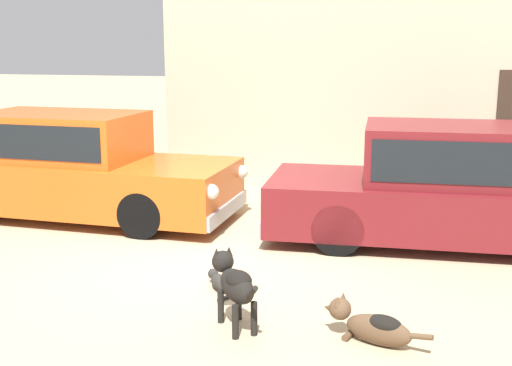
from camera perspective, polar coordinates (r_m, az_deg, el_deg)
ground_plane at (r=7.80m, az=-4.28°, el=-6.58°), size 80.00×80.00×0.00m
parked_sedan_nearest at (r=9.84m, az=-16.07°, el=1.52°), size 4.84×1.85×1.52m
parked_sedan_second at (r=8.54m, az=16.92°, el=-0.26°), size 4.86×1.92×1.51m
stray_dog_spotted at (r=5.72m, az=10.07°, el=-12.16°), size 0.96×0.40×0.37m
stray_dog_tan at (r=5.85m, az=-1.90°, el=-8.71°), size 0.64×0.81×0.66m
stray_cat at (r=6.82m, az=-3.33°, el=-8.64°), size 0.39×0.57×0.17m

